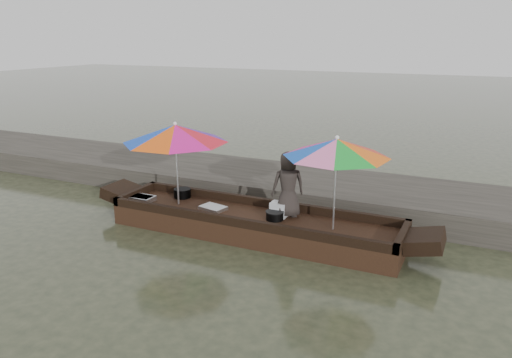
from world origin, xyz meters
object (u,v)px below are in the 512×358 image
at_px(boat_hull, 254,225).
at_px(tray_crayfish, 142,198).
at_px(charcoal_grill, 275,216).
at_px(vendor, 288,184).
at_px(tray_scallop, 213,208).
at_px(cooking_pot, 182,193).
at_px(umbrella_bow, 177,164).
at_px(supply_bag, 279,209).
at_px(umbrella_stern, 335,184).

distance_m(boat_hull, tray_crayfish, 2.30).
bearing_deg(boat_hull, charcoal_grill, -0.78).
bearing_deg(vendor, tray_scallop, -25.14).
xyz_separation_m(cooking_pot, umbrella_bow, (0.15, -0.36, 0.69)).
relative_size(charcoal_grill, umbrella_bow, 0.16).
height_order(boat_hull, charcoal_grill, charcoal_grill).
relative_size(tray_crayfish, supply_bag, 1.62).
bearing_deg(tray_scallop, vendor, 10.19).
bearing_deg(charcoal_grill, tray_crayfish, -177.16).
height_order(boat_hull, supply_bag, supply_bag).
relative_size(tray_scallop, umbrella_bow, 0.24).
bearing_deg(supply_bag, umbrella_bow, -175.06).
distance_m(supply_bag, umbrella_stern, 1.22).
bearing_deg(umbrella_stern, umbrella_bow, 180.00).
distance_m(charcoal_grill, umbrella_bow, 2.08).
xyz_separation_m(boat_hull, umbrella_bow, (-1.55, 0.00, 0.95)).
distance_m(charcoal_grill, umbrella_stern, 1.25).
xyz_separation_m(tray_crayfish, charcoal_grill, (2.69, 0.13, 0.02)).
bearing_deg(tray_scallop, boat_hull, -0.20).
relative_size(tray_crayfish, charcoal_grill, 1.53).
height_order(vendor, umbrella_stern, umbrella_stern).
height_order(charcoal_grill, umbrella_bow, umbrella_bow).
height_order(tray_crayfish, vendor, vendor).
bearing_deg(supply_bag, boat_hull, -157.39).
relative_size(charcoal_grill, vendor, 0.25).
relative_size(supply_bag, vendor, 0.24).
xyz_separation_m(tray_crayfish, umbrella_bow, (0.73, 0.14, 0.73)).
bearing_deg(tray_crayfish, tray_scallop, 5.49).
xyz_separation_m(umbrella_bow, umbrella_stern, (2.99, 0.00, 0.00)).
xyz_separation_m(tray_scallop, supply_bag, (1.22, 0.17, 0.10)).
height_order(umbrella_bow, umbrella_stern, same).
relative_size(cooking_pot, tray_scallop, 0.72).
bearing_deg(tray_crayfish, charcoal_grill, 2.84).
bearing_deg(umbrella_bow, charcoal_grill, -0.16).
height_order(boat_hull, cooking_pot, cooking_pot).
height_order(boat_hull, vendor, vendor).
relative_size(cooking_pot, supply_bag, 1.18).
distance_m(boat_hull, vendor, 0.96).
xyz_separation_m(supply_bag, umbrella_bow, (-1.96, -0.17, 0.65)).
bearing_deg(charcoal_grill, tray_scallop, 179.61).
height_order(tray_crayfish, supply_bag, supply_bag).
relative_size(cooking_pot, tray_crayfish, 0.72).
bearing_deg(charcoal_grill, umbrella_stern, 0.30).
bearing_deg(tray_scallop, umbrella_bow, -179.78).
bearing_deg(supply_bag, tray_crayfish, -173.47).
distance_m(supply_bag, umbrella_bow, 2.07).
height_order(charcoal_grill, supply_bag, supply_bag).
bearing_deg(vendor, boat_hull, -10.76).
bearing_deg(tray_scallop, tray_crayfish, -174.51).
distance_m(tray_scallop, umbrella_stern, 2.37).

